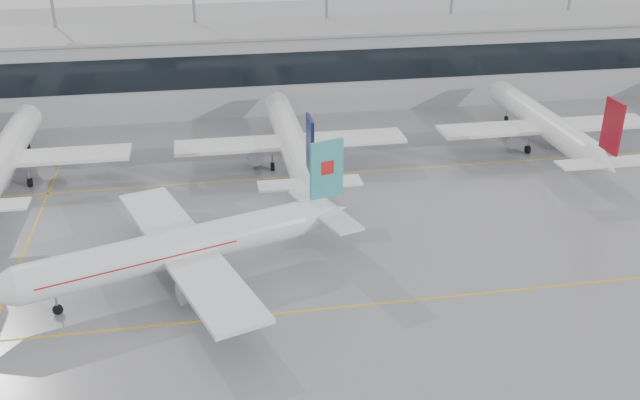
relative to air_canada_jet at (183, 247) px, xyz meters
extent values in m
plane|color=gray|center=(13.80, -6.96, -3.61)|extent=(320.00, 320.00, 0.00)
cube|color=gold|center=(13.80, -6.96, -3.61)|extent=(120.00, 0.25, 0.01)
cube|color=gold|center=(13.80, 23.04, -3.61)|extent=(120.00, 0.25, 0.01)
cube|color=gold|center=(-16.20, 8.04, -3.61)|extent=(0.25, 60.00, 0.01)
cube|color=#9C9CA0|center=(13.80, 55.04, 2.39)|extent=(180.00, 15.00, 12.00)
cube|color=black|center=(13.80, 47.49, 3.89)|extent=(180.00, 0.20, 5.00)
cube|color=gray|center=(13.80, 55.04, 8.59)|extent=(182.00, 16.00, 0.40)
cylinder|color=gray|center=(-19.20, 61.04, 7.39)|extent=(0.50, 0.50, 22.00)
cylinder|color=gray|center=(2.80, 61.04, 7.39)|extent=(0.50, 0.50, 22.00)
cylinder|color=gray|center=(24.80, 61.04, 7.39)|extent=(0.50, 0.50, 22.00)
cylinder|color=gray|center=(46.80, 61.04, 7.39)|extent=(0.50, 0.50, 22.00)
cylinder|color=gray|center=(68.80, 61.04, 7.39)|extent=(0.50, 0.50, 22.00)
cylinder|color=white|center=(-1.22, -0.41, 0.08)|extent=(26.34, 11.75, 3.49)
cone|color=white|center=(14.05, 4.70, 0.08)|extent=(6.42, 5.09, 3.49)
cube|color=white|center=(0.20, 0.07, -0.32)|extent=(13.88, 28.92, 0.45)
cube|color=white|center=(14.24, 4.76, 0.38)|extent=(6.17, 11.40, 0.25)
cube|color=teal|center=(14.43, 4.83, 4.81)|extent=(3.53, 1.47, 5.95)
cylinder|color=#9B9CA3|center=(1.25, -4.64, -1.82)|extent=(4.08, 3.13, 2.10)
cylinder|color=#9B9CA3|center=(-1.79, 4.46, -1.82)|extent=(4.08, 3.13, 2.10)
cylinder|color=gray|center=(-10.99, -3.68, -2.41)|extent=(0.20, 0.20, 1.50)
cylinder|color=black|center=(-10.99, -3.68, -3.16)|extent=(0.95, 0.57, 0.90)
cylinder|color=gray|center=(1.98, -2.08, -2.31)|extent=(0.24, 0.24, 1.50)
cylinder|color=black|center=(1.98, -2.08, -3.06)|extent=(1.19, 0.78, 1.10)
cylinder|color=gray|center=(0.33, 2.85, -2.31)|extent=(0.24, 0.24, 1.50)
cylinder|color=black|center=(0.33, 2.85, -3.06)|extent=(1.19, 0.78, 1.10)
cube|color=#B70F0F|center=(14.43, 4.83, 5.03)|extent=(1.47, 0.87, 1.40)
cube|color=#B70F0F|center=(-4.06, -1.36, 0.28)|extent=(18.19, 9.05, 0.12)
cylinder|color=white|center=(-21.20, 28.04, 0.19)|extent=(3.59, 27.36, 3.59)
cone|color=white|center=(-21.20, 43.72, 0.19)|extent=(3.59, 4.00, 3.59)
cube|color=white|center=(-21.20, 26.54, -0.21)|extent=(29.64, 5.00, 0.45)
cylinder|color=#9B9CA3|center=(-16.40, 27.04, -1.71)|extent=(2.10, 3.60, 2.10)
cylinder|color=gray|center=(-21.20, 38.72, -2.38)|extent=(0.20, 0.20, 1.56)
cylinder|color=black|center=(-21.20, 38.72, -3.16)|extent=(0.30, 0.90, 0.90)
cylinder|color=gray|center=(-18.60, 25.54, -2.28)|extent=(0.24, 0.24, 1.56)
cylinder|color=black|center=(-18.60, 25.54, -3.06)|extent=(0.45, 1.10, 1.10)
cylinder|color=white|center=(13.80, 28.04, 0.19)|extent=(3.59, 27.36, 3.59)
cone|color=white|center=(13.80, 43.72, 0.19)|extent=(3.59, 4.00, 3.59)
cone|color=white|center=(13.80, 11.56, 0.19)|extent=(3.59, 5.60, 3.59)
cube|color=white|center=(13.80, 26.54, -0.21)|extent=(29.64, 5.00, 0.45)
cube|color=white|center=(13.80, 11.36, 0.49)|extent=(11.40, 2.80, 0.25)
cube|color=#0C1642|center=(13.80, 11.16, 5.04)|extent=(0.35, 3.60, 6.12)
cylinder|color=#9B9CA3|center=(9.00, 27.04, -1.71)|extent=(2.10, 3.60, 2.10)
cylinder|color=#9B9CA3|center=(18.60, 27.04, -1.71)|extent=(2.10, 3.60, 2.10)
cylinder|color=gray|center=(13.80, 38.72, -2.38)|extent=(0.20, 0.20, 1.56)
cylinder|color=black|center=(13.80, 38.72, -3.16)|extent=(0.30, 0.90, 0.90)
cylinder|color=gray|center=(11.20, 25.54, -2.28)|extent=(0.24, 0.24, 1.56)
cylinder|color=black|center=(11.20, 25.54, -3.06)|extent=(0.45, 1.10, 1.10)
cylinder|color=gray|center=(16.40, 25.54, -2.28)|extent=(0.24, 0.24, 1.56)
cylinder|color=black|center=(16.40, 25.54, -3.06)|extent=(0.45, 1.10, 1.10)
cylinder|color=white|center=(48.80, 28.04, 0.19)|extent=(3.59, 27.36, 3.59)
cone|color=white|center=(48.80, 43.72, 0.19)|extent=(3.59, 4.00, 3.59)
cone|color=white|center=(48.80, 11.56, 0.19)|extent=(3.59, 5.60, 3.59)
cube|color=white|center=(48.80, 26.54, -0.21)|extent=(29.64, 5.00, 0.45)
cube|color=white|center=(48.80, 11.36, 0.49)|extent=(11.40, 2.80, 0.25)
cube|color=maroon|center=(48.80, 11.16, 5.04)|extent=(0.35, 3.60, 6.12)
cylinder|color=#9B9CA3|center=(44.00, 27.04, -1.71)|extent=(2.10, 3.60, 2.10)
cylinder|color=#9B9CA3|center=(53.60, 27.04, -1.71)|extent=(2.10, 3.60, 2.10)
cylinder|color=gray|center=(48.80, 38.72, -2.38)|extent=(0.20, 0.20, 1.56)
cylinder|color=black|center=(48.80, 38.72, -3.16)|extent=(0.30, 0.90, 0.90)
cylinder|color=gray|center=(46.20, 25.54, -2.28)|extent=(0.24, 0.24, 1.56)
cylinder|color=black|center=(46.20, 25.54, -3.06)|extent=(0.45, 1.10, 1.10)
cylinder|color=gray|center=(51.40, 25.54, -2.28)|extent=(0.24, 0.24, 1.56)
cylinder|color=black|center=(51.40, 25.54, -3.06)|extent=(0.45, 1.10, 1.10)
camera|label=1|loc=(2.52, -59.09, 31.83)|focal=40.00mm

